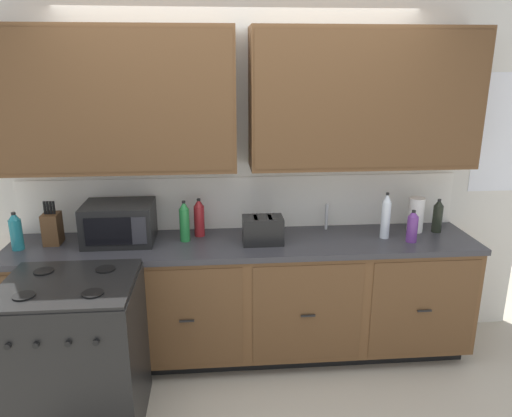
{
  "coord_description": "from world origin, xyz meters",
  "views": [
    {
      "loc": [
        -0.19,
        -2.92,
        2.14
      ],
      "look_at": [
        0.08,
        0.27,
        1.17
      ],
      "focal_mm": 34.0,
      "sensor_mm": 36.0,
      "label": 1
    }
  ],
  "objects_px": {
    "knife_block": "(52,228)",
    "bottle_dark": "(438,216)",
    "bottle_red": "(199,218)",
    "paper_towel_roll": "(416,215)",
    "stove_range": "(76,354)",
    "bottle_clear": "(386,216)",
    "bottle_green": "(184,222)",
    "microwave": "(119,223)",
    "bottle_violet": "(412,226)",
    "toaster": "(263,230)",
    "bottle_teal": "(16,231)"
  },
  "relations": [
    {
      "from": "bottle_clear",
      "to": "bottle_green",
      "type": "relative_size",
      "value": 1.14
    },
    {
      "from": "paper_towel_roll",
      "to": "bottle_red",
      "type": "bearing_deg",
      "value": 178.55
    },
    {
      "from": "paper_towel_roll",
      "to": "bottle_red",
      "type": "distance_m",
      "value": 1.61
    },
    {
      "from": "bottle_violet",
      "to": "toaster",
      "type": "bearing_deg",
      "value": 176.69
    },
    {
      "from": "bottle_violet",
      "to": "bottle_green",
      "type": "relative_size",
      "value": 0.78
    },
    {
      "from": "stove_range",
      "to": "toaster",
      "type": "distance_m",
      "value": 1.42
    },
    {
      "from": "microwave",
      "to": "bottle_dark",
      "type": "height_order",
      "value": "microwave"
    },
    {
      "from": "knife_block",
      "to": "bottle_clear",
      "type": "bearing_deg",
      "value": -1.96
    },
    {
      "from": "microwave",
      "to": "bottle_violet",
      "type": "distance_m",
      "value": 2.06
    },
    {
      "from": "microwave",
      "to": "bottle_violet",
      "type": "height_order",
      "value": "microwave"
    },
    {
      "from": "microwave",
      "to": "bottle_green",
      "type": "distance_m",
      "value": 0.46
    },
    {
      "from": "paper_towel_roll",
      "to": "bottle_clear",
      "type": "relative_size",
      "value": 0.77
    },
    {
      "from": "bottle_red",
      "to": "bottle_violet",
      "type": "bearing_deg",
      "value": -9.52
    },
    {
      "from": "bottle_red",
      "to": "bottle_teal",
      "type": "height_order",
      "value": "bottle_red"
    },
    {
      "from": "toaster",
      "to": "bottle_clear",
      "type": "xyz_separation_m",
      "value": [
        0.89,
        0.03,
        0.07
      ]
    },
    {
      "from": "bottle_teal",
      "to": "bottle_clear",
      "type": "bearing_deg",
      "value": 0.3
    },
    {
      "from": "bottle_red",
      "to": "bottle_teal",
      "type": "bearing_deg",
      "value": -172.02
    },
    {
      "from": "stove_range",
      "to": "bottle_teal",
      "type": "height_order",
      "value": "bottle_teal"
    },
    {
      "from": "paper_towel_roll",
      "to": "bottle_violet",
      "type": "distance_m",
      "value": 0.24
    },
    {
      "from": "toaster",
      "to": "bottle_green",
      "type": "bearing_deg",
      "value": 170.69
    },
    {
      "from": "stove_range",
      "to": "bottle_clear",
      "type": "distance_m",
      "value": 2.24
    },
    {
      "from": "microwave",
      "to": "toaster",
      "type": "distance_m",
      "value": 1.01
    },
    {
      "from": "knife_block",
      "to": "bottle_dark",
      "type": "distance_m",
      "value": 2.78
    },
    {
      "from": "bottle_clear",
      "to": "bottle_teal",
      "type": "bearing_deg",
      "value": -179.7
    },
    {
      "from": "toaster",
      "to": "bottle_violet",
      "type": "height_order",
      "value": "bottle_violet"
    },
    {
      "from": "microwave",
      "to": "knife_block",
      "type": "height_order",
      "value": "knife_block"
    },
    {
      "from": "bottle_clear",
      "to": "bottle_red",
      "type": "xyz_separation_m",
      "value": [
        -1.33,
        0.16,
        -0.03
      ]
    },
    {
      "from": "paper_towel_roll",
      "to": "knife_block",
      "type": "bearing_deg",
      "value": -179.19
    },
    {
      "from": "microwave",
      "to": "bottle_dark",
      "type": "bearing_deg",
      "value": 0.37
    },
    {
      "from": "bottle_dark",
      "to": "bottle_green",
      "type": "height_order",
      "value": "bottle_green"
    },
    {
      "from": "toaster",
      "to": "bottle_teal",
      "type": "height_order",
      "value": "bottle_teal"
    },
    {
      "from": "stove_range",
      "to": "paper_towel_roll",
      "type": "height_order",
      "value": "paper_towel_roll"
    },
    {
      "from": "microwave",
      "to": "toaster",
      "type": "xyz_separation_m",
      "value": [
        1.0,
        -0.11,
        -0.04
      ]
    },
    {
      "from": "knife_block",
      "to": "bottle_clear",
      "type": "relative_size",
      "value": 0.92
    },
    {
      "from": "microwave",
      "to": "bottle_clear",
      "type": "relative_size",
      "value": 1.42
    },
    {
      "from": "bottle_red",
      "to": "bottle_green",
      "type": "height_order",
      "value": "bottle_green"
    },
    {
      "from": "bottle_dark",
      "to": "bottle_red",
      "type": "bearing_deg",
      "value": 177.92
    },
    {
      "from": "knife_block",
      "to": "bottle_violet",
      "type": "height_order",
      "value": "knife_block"
    },
    {
      "from": "bottle_clear",
      "to": "bottle_red",
      "type": "relative_size",
      "value": 1.2
    },
    {
      "from": "knife_block",
      "to": "paper_towel_roll",
      "type": "height_order",
      "value": "knife_block"
    },
    {
      "from": "knife_block",
      "to": "bottle_dark",
      "type": "relative_size",
      "value": 1.22
    },
    {
      "from": "stove_range",
      "to": "bottle_clear",
      "type": "xyz_separation_m",
      "value": [
        2.06,
        0.62,
        0.61
      ]
    },
    {
      "from": "bottle_clear",
      "to": "bottle_dark",
      "type": "distance_m",
      "value": 0.44
    },
    {
      "from": "stove_range",
      "to": "bottle_clear",
      "type": "height_order",
      "value": "bottle_clear"
    },
    {
      "from": "toaster",
      "to": "paper_towel_roll",
      "type": "height_order",
      "value": "paper_towel_roll"
    },
    {
      "from": "bottle_dark",
      "to": "bottle_clear",
      "type": "bearing_deg",
      "value": -167.76
    },
    {
      "from": "microwave",
      "to": "knife_block",
      "type": "bearing_deg",
      "value": 179.81
    },
    {
      "from": "paper_towel_roll",
      "to": "bottle_violet",
      "type": "relative_size",
      "value": 1.12
    },
    {
      "from": "toaster",
      "to": "bottle_clear",
      "type": "bearing_deg",
      "value": 2.08
    },
    {
      "from": "stove_range",
      "to": "microwave",
      "type": "xyz_separation_m",
      "value": [
        0.17,
        0.7,
        0.59
      ]
    }
  ]
}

